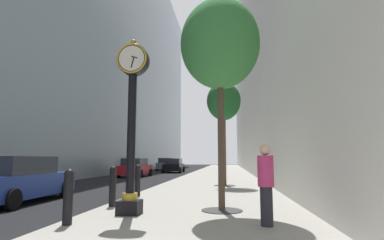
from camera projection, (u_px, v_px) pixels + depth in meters
ground_plane at (187, 175)px, 28.17m from camera, size 110.00×110.00×0.00m
sidewalk_right at (220, 173)px, 30.79m from camera, size 5.86×80.00×0.14m
building_block_left at (88, 25)px, 34.56m from camera, size 9.00×80.00×33.05m
building_block_right at (290, 16)px, 31.99m from camera, size 9.00×80.00×32.72m
street_clock at (132, 115)px, 7.98m from camera, size 0.84×0.55×4.59m
bollard_second at (68, 195)px, 6.53m from camera, size 0.21×0.21×1.17m
bollard_third at (113, 185)px, 9.05m from camera, size 0.21×0.21×1.17m
bollard_fourth at (138, 179)px, 11.57m from camera, size 0.21×0.21×1.17m
street_tree_near at (220, 45)px, 8.79m from camera, size 2.27×2.27×5.97m
street_tree_mid_near at (224, 102)px, 16.39m from camera, size 1.81×1.81×5.51m
pedestrian_walking at (266, 182)px, 6.45m from camera, size 0.41×0.50×1.70m
car_red_near at (135, 168)px, 26.14m from camera, size 2.15×4.15×1.57m
car_black_mid at (174, 166)px, 34.30m from camera, size 2.08×4.17×1.56m
car_grey_far at (166, 164)px, 40.75m from camera, size 2.12×4.46×1.63m
car_blue_trailing at (20, 180)px, 10.74m from camera, size 2.02×4.68×1.61m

